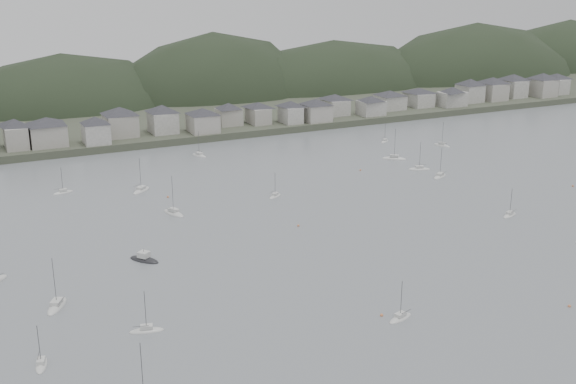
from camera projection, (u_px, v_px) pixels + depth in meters
ground at (450, 318)px, 141.02m from camera, size 900.00×900.00×0.00m
far_shore_land at (118, 97)px, 393.03m from camera, size 900.00×250.00×3.00m
forested_ridge at (139, 126)px, 376.98m from camera, size 851.55×103.94×102.57m
waterfront_town at (282, 109)px, 316.72m from camera, size 451.48×28.46×12.92m
sailboat_lead at (419, 169)px, 249.50m from camera, size 8.34×5.67×10.95m
moored_fleet at (251, 224)px, 193.71m from camera, size 266.84×168.29×12.75m
motor_launch_far at (144, 259)px, 169.39m from camera, size 7.45×8.57×4.00m
mooring_buoys at (384, 222)px, 196.02m from camera, size 125.38×112.06×0.70m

